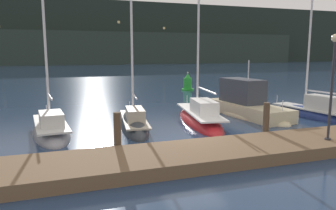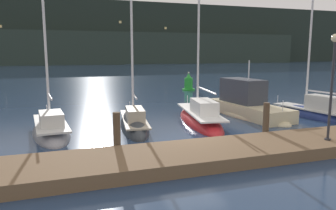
% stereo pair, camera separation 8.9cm
% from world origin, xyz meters
% --- Properties ---
extents(ground_plane, '(400.00, 400.00, 0.00)m').
position_xyz_m(ground_plane, '(0.00, 0.00, 0.00)').
color(ground_plane, navy).
extents(dock, '(43.02, 2.80, 0.45)m').
position_xyz_m(dock, '(0.00, -2.16, 0.23)').
color(dock, brown).
rests_on(dock, ground).
extents(mooring_pile_2, '(0.28, 0.28, 1.66)m').
position_xyz_m(mooring_pile_2, '(-3.34, -0.51, 0.83)').
color(mooring_pile_2, '#4C3D2D').
rests_on(mooring_pile_2, ground).
extents(mooring_pile_3, '(0.28, 0.28, 1.70)m').
position_xyz_m(mooring_pile_3, '(3.34, -0.51, 0.85)').
color(mooring_pile_3, '#4C3D2D').
rests_on(mooring_pile_3, ground).
extents(sailboat_berth_4, '(2.13, 5.71, 7.68)m').
position_xyz_m(sailboat_berth_4, '(-5.79, 3.76, 0.13)').
color(sailboat_berth_4, gray).
rests_on(sailboat_berth_4, ground).
extents(sailboat_berth_5, '(2.19, 6.12, 8.29)m').
position_xyz_m(sailboat_berth_5, '(-1.67, 3.85, 0.10)').
color(sailboat_berth_5, '#2D3338').
rests_on(sailboat_berth_5, ground).
extents(sailboat_berth_6, '(2.84, 7.12, 9.18)m').
position_xyz_m(sailboat_berth_6, '(2.08, 3.79, 0.16)').
color(sailboat_berth_6, red).
rests_on(sailboat_berth_6, ground).
extents(motorboat_berth_7, '(2.83, 6.97, 3.97)m').
position_xyz_m(motorboat_berth_7, '(5.73, 4.77, 0.43)').
color(motorboat_berth_7, beige).
rests_on(motorboat_berth_7, ground).
extents(sailboat_berth_8, '(2.43, 6.29, 9.45)m').
position_xyz_m(sailboat_berth_8, '(9.29, 3.08, 0.17)').
color(sailboat_berth_8, navy).
rests_on(sailboat_berth_8, ground).
extents(channel_buoy, '(1.29, 1.29, 1.90)m').
position_xyz_m(channel_buoy, '(7.53, 18.71, 0.70)').
color(channel_buoy, green).
rests_on(channel_buoy, ground).
extents(dock_lamppost, '(0.32, 0.32, 4.15)m').
position_xyz_m(dock_lamppost, '(4.71, -2.68, 3.21)').
color(dock_lamppost, '#2D2D33').
rests_on(dock_lamppost, dock).
extents(hillside_backdrop, '(240.00, 23.00, 21.05)m').
position_xyz_m(hillside_backdrop, '(1.25, 105.81, 9.69)').
color(hillside_backdrop, '#1E2823').
rests_on(hillside_backdrop, ground).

